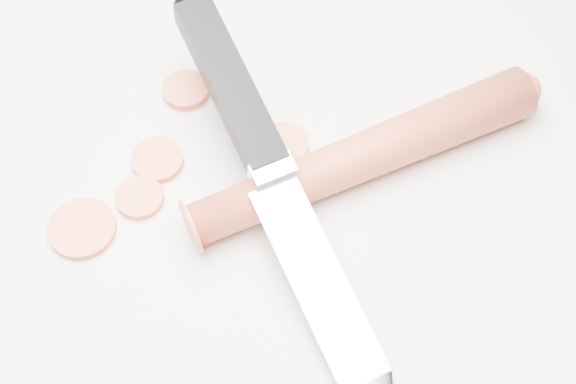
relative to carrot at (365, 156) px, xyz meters
The scene contains 8 objects.
ground 0.09m from the carrot, 160.40° to the right, with size 2.40×2.40×0.00m, color silver.
carrot is the anchor object (origin of this frame).
carrot_slice_0 0.13m from the carrot, 143.78° to the right, with size 0.03×0.03×0.01m, color #EF6139.
carrot_slice_1 0.13m from the carrot, 169.13° to the right, with size 0.03×0.03×0.01m, color #EF6139.
carrot_slice_2 0.14m from the carrot, 132.36° to the right, with size 0.03×0.03×0.01m, color #EF6139.
carrot_slice_3 0.18m from the carrot, 127.06° to the right, with size 0.04×0.04×0.01m, color #EF6139.
carrot_slice_4 0.05m from the carrot, 161.03° to the right, with size 0.03×0.03×0.01m, color #EF6139.
kitchen_knife 0.06m from the carrot, 103.20° to the right, with size 0.28×0.15×0.07m, color silver, non-canonical shape.
Camera 1 is at (0.22, -0.21, 0.43)m, focal length 50.00 mm.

